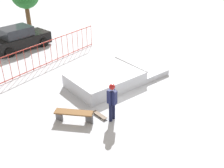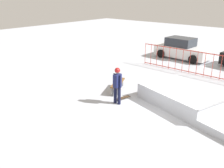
{
  "view_description": "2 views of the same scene",
  "coord_description": "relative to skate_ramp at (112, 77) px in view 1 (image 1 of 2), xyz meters",
  "views": [
    {
      "loc": [
        -9.47,
        -5.71,
        6.67
      ],
      "look_at": [
        -0.64,
        0.3,
        0.9
      ],
      "focal_mm": 42.09,
      "sensor_mm": 36.0,
      "label": 1
    },
    {
      "loc": [
        4.91,
        -8.82,
        4.84
      ],
      "look_at": [
        -2.01,
        -0.8,
        1.0
      ],
      "focal_mm": 40.56,
      "sensor_mm": 36.0,
      "label": 2
    }
  ],
  "objects": [
    {
      "name": "park_bench",
      "position": [
        -3.78,
        -0.63,
        0.04
      ],
      "size": [
        1.06,
        1.61,
        0.48
      ],
      "rotation": [
        0.0,
        0.0,
        5.17
      ],
      "color": "brown",
      "rests_on": "ground"
    },
    {
      "name": "ground_plane",
      "position": [
        -0.88,
        -1.32,
        -0.32
      ],
      "size": [
        60.0,
        60.0,
        0.0
      ],
      "primitive_type": "plane",
      "color": "#B2B7C1"
    },
    {
      "name": "skate_ramp",
      "position": [
        0.0,
        0.0,
        0.0
      ],
      "size": [
        5.92,
        4.02,
        0.74
      ],
      "rotation": [
        0.0,
        0.0,
        -0.29
      ],
      "color": "silver",
      "rests_on": "ground"
    },
    {
      "name": "parked_car_black",
      "position": [
        0.57,
        8.24,
        0.41
      ],
      "size": [
        4.29,
        2.34,
        1.6
      ],
      "rotation": [
        0.0,
        0.0,
        -0.13
      ],
      "color": "black",
      "rests_on": "ground"
    },
    {
      "name": "skateboard",
      "position": [
        -2.89,
        -1.32,
        -0.24
      ],
      "size": [
        0.39,
        0.82,
        0.09
      ],
      "rotation": [
        0.0,
        0.0,
        4.48
      ],
      "color": "#3F2D1E",
      "rests_on": "ground"
    },
    {
      "name": "skater",
      "position": [
        -2.78,
        -1.89,
        0.69
      ],
      "size": [
        0.44,
        0.39,
        1.73
      ],
      "rotation": [
        0.0,
        0.0,
        4.75
      ],
      "color": "black",
      "rests_on": "ground"
    },
    {
      "name": "perimeter_fence",
      "position": [
        -0.88,
        4.66,
        0.45
      ],
      "size": [
        9.72,
        0.31,
        1.5
      ],
      "rotation": [
        0.0,
        0.0,
        -0.03
      ],
      "color": "#B22D23",
      "rests_on": "ground"
    }
  ]
}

